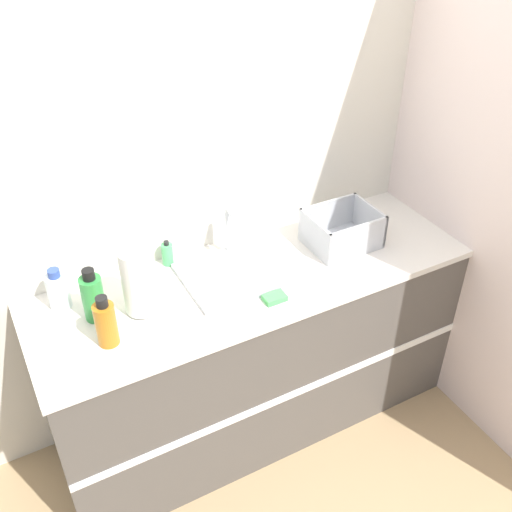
{
  "coord_description": "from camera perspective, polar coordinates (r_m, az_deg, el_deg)",
  "views": [
    {
      "loc": [
        -0.95,
        -1.47,
        2.42
      ],
      "look_at": [
        -0.01,
        0.27,
        1.01
      ],
      "focal_mm": 42.0,
      "sensor_mm": 36.0,
      "label": 1
    }
  ],
  "objects": [
    {
      "name": "soap_dispenser",
      "position": [
        2.59,
        -8.43,
        0.19
      ],
      "size": [
        0.05,
        0.05,
        0.12
      ],
      "color": "#4CB266",
      "rests_on": "counter_cabinet"
    },
    {
      "name": "dish_rack",
      "position": [
        2.71,
        8.17,
        2.27
      ],
      "size": [
        0.31,
        0.25,
        0.16
      ],
      "color": "#B7BABF",
      "rests_on": "counter_cabinet"
    },
    {
      "name": "ground_plane",
      "position": [
        2.99,
        2.77,
        -18.63
      ],
      "size": [
        12.0,
        12.0,
        0.0
      ],
      "primitive_type": "plane",
      "color": "tan"
    },
    {
      "name": "wall_right",
      "position": [
        2.85,
        17.72,
        10.59
      ],
      "size": [
        0.06,
        2.6,
        2.6
      ],
      "color": "silver",
      "rests_on": "ground_plane"
    },
    {
      "name": "bottle_green",
      "position": [
        2.34,
        -15.27,
        -3.78
      ],
      "size": [
        0.08,
        0.08,
        0.23
      ],
      "color": "#2D8C3D",
      "rests_on": "counter_cabinet"
    },
    {
      "name": "sink",
      "position": [
        2.54,
        -1.08,
        -1.2
      ],
      "size": [
        0.53,
        0.36,
        0.24
      ],
      "color": "silver",
      "rests_on": "counter_cabinet"
    },
    {
      "name": "sponge",
      "position": [
        2.39,
        1.79,
        -4.0
      ],
      "size": [
        0.09,
        0.06,
        0.02
      ],
      "color": "#4CB259",
      "rests_on": "counter_cabinet"
    },
    {
      "name": "wall_back",
      "position": [
        2.56,
        -3.63,
        9.48
      ],
      "size": [
        4.28,
        0.06,
        2.6
      ],
      "color": "beige",
      "rests_on": "ground_plane"
    },
    {
      "name": "bottle_amber",
      "position": [
        2.22,
        -14.11,
        -6.23
      ],
      "size": [
        0.08,
        0.08,
        0.21
      ],
      "color": "#B26B19",
      "rests_on": "counter_cabinet"
    },
    {
      "name": "bottle_clear",
      "position": [
        2.45,
        -18.35,
        -3.13
      ],
      "size": [
        0.08,
        0.08,
        0.18
      ],
      "color": "silver",
      "rests_on": "counter_cabinet"
    },
    {
      "name": "paper_towel_roll",
      "position": [
        2.3,
        -11.11,
        -2.36
      ],
      "size": [
        0.13,
        0.13,
        0.28
      ],
      "color": "#4C4C51",
      "rests_on": "counter_cabinet"
    },
    {
      "name": "counter_cabinet",
      "position": [
        2.82,
        -0.09,
        -8.99
      ],
      "size": [
        1.91,
        0.62,
        0.89
      ],
      "color": "#514C47",
      "rests_on": "ground_plane"
    }
  ]
}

